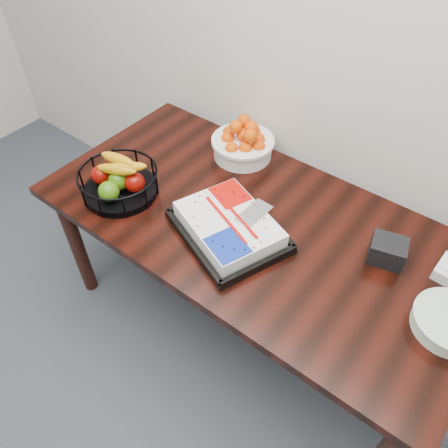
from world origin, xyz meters
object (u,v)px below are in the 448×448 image
Objects in this scene: napkin_box at (387,251)px; fruit_basket at (119,180)px; table at (253,234)px; cake_tray at (229,226)px; tangerine_bowl at (243,141)px.

fruit_basket is at bearing -161.49° from napkin_box.
napkin_box is at bearing 18.51° from fruit_basket.
fruit_basket is 2.65× the size of napkin_box.
table is 5.34× the size of fruit_basket.
cake_tray is 4.22× the size of napkin_box.
napkin_box is (0.51, 0.13, 0.13)m from table.
fruit_basket is at bearing -115.52° from tangerine_bowl.
napkin_box is (1.06, 0.35, -0.03)m from fruit_basket.
napkin_box is (0.54, 0.26, 0.00)m from cake_tray.
table is 0.54m from napkin_box.
tangerine_bowl is (-0.29, 0.32, 0.17)m from table.
table is at bearing 74.80° from cake_tray.
napkin_box is at bearing 14.51° from table.
napkin_box is at bearing -13.14° from tangerine_bowl.
table is at bearing -165.49° from napkin_box.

